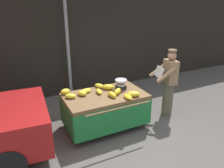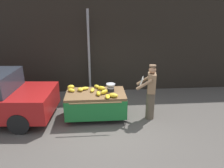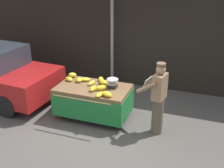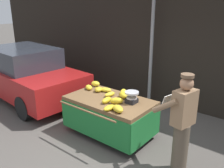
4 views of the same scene
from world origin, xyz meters
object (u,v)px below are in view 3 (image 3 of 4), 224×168
Objects in this scene: weighing_scale at (113,83)px; banana_bunch_4 at (72,75)px; street_pole at (112,36)px; banana_bunch_8 at (93,88)px; banana_bunch_2 at (107,94)px; vendor_person at (158,99)px; banana_cart at (93,95)px; banana_bunch_3 at (101,79)px; banana_bunch_10 at (85,79)px; banana_bunch_6 at (79,80)px; banana_bunch_1 at (99,94)px; banana_bunch_9 at (103,82)px; banana_bunch_7 at (69,79)px; banana_bunch_0 at (101,88)px; banana_bunch_5 at (91,83)px.

banana_bunch_4 is at bearing 166.80° from weighing_scale.
street_pole is 2.32m from banana_bunch_8.
banana_bunch_4 is at bearing 148.46° from banana_bunch_2.
banana_bunch_4 is 0.13× the size of vendor_person.
banana_cart is at bearing -83.79° from street_pole.
street_pole is 1.76m from banana_bunch_3.
banana_bunch_2 reaches higher than banana_bunch_10.
weighing_scale is 1.28m from banana_bunch_4.
banana_bunch_4 is at bearing 145.01° from banana_bunch_8.
street_pole reaches higher than banana_bunch_6.
banana_bunch_4 reaches higher than banana_cart.
banana_bunch_1 is 1.04× the size of banana_bunch_9.
banana_bunch_3 is at bearing 19.03° from banana_bunch_7.
banana_bunch_9 reaches higher than banana_bunch_4.
banana_bunch_10 is (-0.60, 0.38, -0.02)m from banana_bunch_0.
weighing_scale is (0.47, 0.12, 0.34)m from banana_cart.
banana_bunch_9 is 0.16× the size of vendor_person.
banana_bunch_3 is 0.40m from banana_bunch_10.
vendor_person is at bearing -20.33° from banana_bunch_3.
banana_bunch_9 reaches higher than banana_bunch_10.
banana_bunch_4 is at bearing 143.29° from banana_bunch_1.
banana_bunch_4 is 0.39m from banana_bunch_6.
banana_bunch_4 is at bearing -179.57° from banana_bunch_3.
banana_bunch_1 is at bearing -51.12° from banana_cart.
banana_bunch_8 reaches higher than banana_bunch_3.
banana_bunch_6 is (-0.94, 0.06, -0.06)m from weighing_scale.
banana_bunch_4 is at bearing 169.18° from banana_bunch_9.
banana_bunch_2 reaches higher than banana_bunch_7.
banana_bunch_5 is at bearing -86.20° from street_pole.
banana_bunch_2 reaches higher than banana_bunch_8.
banana_bunch_6 and banana_bunch_8 have the same top height.
banana_bunch_0 reaches higher than banana_bunch_5.
street_pole is at bearing 110.11° from weighing_scale.
banana_bunch_8 is at bearing -86.46° from banana_bunch_3.
banana_bunch_5 is (0.69, -0.29, -0.02)m from banana_bunch_4.
banana_bunch_3 is 0.92× the size of banana_bunch_8.
street_pole is 13.25× the size of banana_bunch_3.
banana_bunch_1 is (0.56, -2.42, -0.74)m from street_pole.
banana_bunch_9 is at bearing 4.37° from banana_bunch_6.
banana_bunch_2 is 1.18× the size of banana_bunch_7.
weighing_scale is 1.00× the size of banana_bunch_1.
banana_bunch_3 is at bearing 112.55° from banana_bunch_0.
banana_bunch_0 is 1.08× the size of banana_bunch_10.
street_pole is 15.00× the size of banana_bunch_4.
banana_cart is at bearing -165.95° from weighing_scale.
banana_bunch_6 is 0.89× the size of banana_bunch_10.
banana_bunch_7 is (-1.25, 0.53, -0.01)m from banana_bunch_2.
banana_bunch_10 is at bearing 142.10° from banana_bunch_2.
banana_bunch_2 is at bearing -169.93° from vendor_person.
banana_bunch_0 is 0.99× the size of banana_bunch_8.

